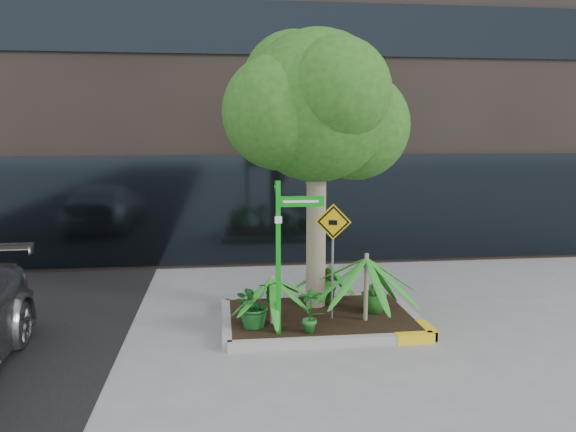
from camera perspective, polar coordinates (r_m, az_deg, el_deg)
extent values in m
plane|color=gray|center=(9.52, 2.37, -11.41)|extent=(80.00, 80.00, 0.00)
cube|color=#9E9E99|center=(10.83, 2.22, -8.48)|extent=(3.20, 0.15, 0.15)
cube|color=#9E9E99|center=(8.79, 4.55, -12.65)|extent=(3.20, 0.15, 0.15)
cube|color=#9E9E99|center=(9.66, -6.29, -10.67)|extent=(0.15, 2.20, 0.15)
cube|color=#9E9E99|center=(10.20, 12.27, -9.78)|extent=(0.15, 2.20, 0.15)
cube|color=yellow|center=(9.12, 12.76, -12.03)|extent=(0.60, 0.17, 0.15)
cube|color=black|center=(9.79, 3.26, -10.10)|extent=(3.05, 2.05, 0.06)
cylinder|color=gray|center=(9.92, 2.87, -0.88)|extent=(0.35, 0.35, 3.25)
cylinder|color=gray|center=(9.81, 3.55, 6.01)|extent=(0.61, 0.17, 1.05)
sphere|color=#205317|center=(9.79, 2.96, 11.07)|extent=(2.60, 2.60, 2.60)
sphere|color=#205317|center=(10.25, 6.86, 9.10)|extent=(1.95, 1.95, 1.95)
sphere|color=#205317|center=(9.48, -0.75, 10.51)|extent=(1.95, 1.95, 1.95)
sphere|color=#205317|center=(9.21, 5.04, 12.56)|extent=(1.73, 1.73, 1.73)
sphere|color=#205317|center=(10.30, 0.62, 13.38)|extent=(1.84, 1.84, 1.84)
cylinder|color=gray|center=(9.40, 7.93, -7.16)|extent=(0.07, 0.07, 1.13)
cylinder|color=gray|center=(9.22, -1.67, -8.44)|extent=(0.07, 0.07, 0.81)
cylinder|color=gray|center=(10.51, 4.34, -6.69)|extent=(0.07, 0.07, 0.68)
imported|color=#1A5C20|center=(9.06, -3.39, -8.88)|extent=(0.93, 0.93, 0.77)
imported|color=#1F5A1B|center=(9.87, 8.72, -7.34)|extent=(0.58, 0.58, 0.82)
imported|color=#216B22|center=(8.82, 2.29, -9.46)|extent=(0.40, 0.40, 0.75)
imported|color=#275819|center=(10.31, 4.16, -6.94)|extent=(0.46, 0.46, 0.70)
cube|color=#0D9617|center=(8.59, -1.00, -4.81)|extent=(0.07, 0.07, 2.53)
cube|color=#0D9617|center=(8.45, 1.31, 1.49)|extent=(0.70, 0.05, 0.16)
cube|color=#0D9617|center=(8.74, -1.17, 2.92)|extent=(0.05, 0.70, 0.16)
cube|color=white|center=(8.44, 1.32, 1.48)|extent=(0.54, 0.02, 0.04)
cube|color=white|center=(8.74, -1.26, 2.92)|extent=(0.02, 0.54, 0.04)
cube|color=white|center=(8.42, -0.98, -0.40)|extent=(0.11, 0.01, 0.11)
cylinder|color=slate|center=(9.37, 4.54, -5.10)|extent=(0.06, 0.10, 1.78)
cube|color=#E6B30B|center=(9.21, 4.62, -0.59)|extent=(0.58, 0.19, 0.60)
cube|color=black|center=(9.20, 4.63, -0.60)|extent=(0.51, 0.16, 0.53)
cube|color=#E6B30B|center=(9.19, 4.64, -0.61)|extent=(0.43, 0.13, 0.45)
cube|color=black|center=(9.19, 4.58, -0.67)|extent=(0.14, 0.04, 0.08)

